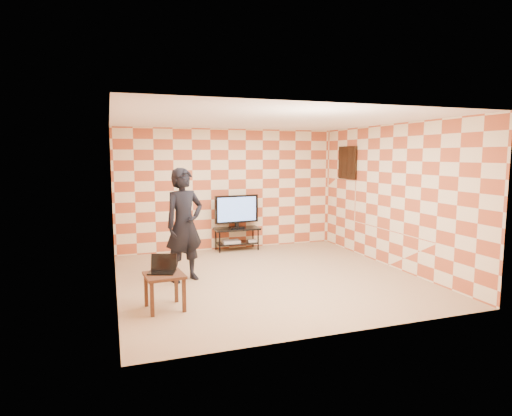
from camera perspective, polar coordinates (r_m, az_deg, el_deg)
The scene contains 14 objects.
floor at distance 7.55m, azimuth 1.50°, elevation -9.23°, with size 5.00×5.00×0.00m, color tan.
wall_back at distance 9.66m, azimuth -3.66°, elevation 2.49°, with size 5.00×0.02×2.70m, color beige.
wall_front at distance 5.04m, azimuth 11.52°, elevation -1.85°, with size 5.00×0.02×2.70m, color beige.
wall_left at distance 6.83m, azimuth -18.51°, elevation 0.24°, with size 0.02×5.00×2.70m, color beige.
wall_right at distance 8.49m, azimuth 17.55°, elevation 1.54°, with size 0.02×5.00×2.70m, color beige.
ceiling at distance 7.27m, azimuth 1.57°, elevation 11.65°, with size 5.00×5.00×0.02m, color white.
wall_art at distance 9.73m, azimuth 12.09°, elevation 5.92°, with size 0.04×0.72×0.72m.
tv_stand at distance 9.59m, azimuth -2.57°, elevation -3.47°, with size 1.01×0.45×0.50m.
tv at distance 9.51m, azimuth -2.58°, elevation -0.25°, with size 1.02×0.22×0.74m.
dvd_player at distance 9.56m, azimuth -3.35°, elevation -4.50°, with size 0.38×0.27×0.06m, color #B3B3B6.
game_console at distance 9.69m, azimuth -0.46°, elevation -4.38°, with size 0.20×0.14×0.04m, color silver.
side_table at distance 6.09m, azimuth -12.12°, elevation -9.39°, with size 0.56×0.56×0.50m.
laptop at distance 6.15m, azimuth -12.34°, elevation -7.87°, with size 0.43×0.39×0.24m.
person at distance 7.28m, azimuth -9.54°, elevation -2.23°, with size 0.70×0.46×1.91m, color black.
Camera 1 is at (-2.54, -6.79, 2.12)m, focal length 30.00 mm.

